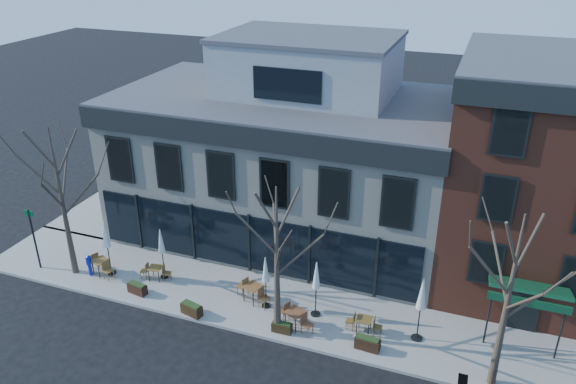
% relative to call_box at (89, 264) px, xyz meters
% --- Properties ---
extents(ground, '(120.00, 120.00, 0.00)m').
position_rel_call_box_xyz_m(ground, '(7.57, 3.16, -0.79)').
color(ground, black).
rests_on(ground, ground).
extents(sidewalk_front, '(33.50, 4.70, 0.15)m').
position_rel_call_box_xyz_m(sidewalk_front, '(10.82, 1.01, -0.71)').
color(sidewalk_front, gray).
rests_on(sidewalk_front, ground).
extents(sidewalk_side, '(4.50, 12.00, 0.15)m').
position_rel_call_box_xyz_m(sidewalk_side, '(-3.68, 9.16, -0.71)').
color(sidewalk_side, gray).
rests_on(sidewalk_side, ground).
extents(corner_building, '(18.39, 10.39, 11.10)m').
position_rel_call_box_xyz_m(corner_building, '(7.64, 8.23, 3.94)').
color(corner_building, beige).
rests_on(corner_building, ground).
extents(red_brick_building, '(8.20, 11.78, 11.18)m').
position_rel_call_box_xyz_m(red_brick_building, '(20.57, 8.14, 4.85)').
color(red_brick_building, brown).
rests_on(red_brick_building, ground).
extents(tree_corner, '(3.93, 3.98, 7.92)m').
position_rel_call_box_xyz_m(tree_corner, '(-0.92, -0.04, 3.46)').
color(tree_corner, '#382B21').
rests_on(tree_corner, sidewalk_front).
extents(tree_mid, '(3.50, 3.55, 7.04)m').
position_rel_call_box_xyz_m(tree_mid, '(10.58, -0.74, 3.01)').
color(tree_mid, '#382B21').
rests_on(tree_mid, sidewalk_front).
extents(tree_right, '(3.72, 3.77, 7.48)m').
position_rel_call_box_xyz_m(tree_right, '(19.58, -0.74, 3.23)').
color(tree_right, '#382B21').
rests_on(tree_right, sidewalk_front).
extents(sign_pole, '(0.50, 0.10, 3.40)m').
position_rel_call_box_xyz_m(sign_pole, '(-2.93, -0.34, 1.29)').
color(sign_pole, black).
rests_on(sign_pole, sidewalk_front).
extents(call_box, '(0.24, 0.24, 1.20)m').
position_rel_call_box_xyz_m(call_box, '(0.00, 0.00, 0.00)').
color(call_box, '#0D1CB4').
rests_on(call_box, sidewalk_front).
extents(cafe_set_0, '(1.90, 1.14, 0.99)m').
position_rel_call_box_xyz_m(cafe_set_0, '(0.45, 0.31, -0.13)').
color(cafe_set_0, brown).
rests_on(cafe_set_0, sidewalk_front).
extents(cafe_set_1, '(1.66, 0.75, 0.85)m').
position_rel_call_box_xyz_m(cafe_set_1, '(3.35, 0.86, -0.20)').
color(cafe_set_1, brown).
rests_on(cafe_set_1, sidewalk_front).
extents(cafe_set_3, '(1.99, 1.17, 1.03)m').
position_rel_call_box_xyz_m(cafe_set_3, '(8.69, 0.89, -0.11)').
color(cafe_set_3, brown).
rests_on(cafe_set_3, sidewalk_front).
extents(cafe_set_4, '(1.96, 1.21, 1.02)m').
position_rel_call_box_xyz_m(cafe_set_4, '(11.21, -0.21, -0.11)').
color(cafe_set_4, brown).
rests_on(cafe_set_4, sidewalk_front).
extents(cafe_set_5, '(1.64, 0.66, 0.86)m').
position_rel_call_box_xyz_m(cafe_set_5, '(14.16, 0.50, -0.19)').
color(cafe_set_5, brown).
rests_on(cafe_set_5, sidewalk_front).
extents(umbrella_0, '(0.49, 0.49, 3.04)m').
position_rel_call_box_xyz_m(umbrella_0, '(0.89, 0.50, 1.51)').
color(umbrella_0, black).
rests_on(umbrella_0, sidewalk_front).
extents(umbrella_1, '(0.44, 0.44, 2.77)m').
position_rel_call_box_xyz_m(umbrella_1, '(3.64, 1.17, 1.32)').
color(umbrella_1, black).
rests_on(umbrella_1, sidewalk_front).
extents(umbrella_2, '(0.43, 0.43, 2.69)m').
position_rel_call_box_xyz_m(umbrella_2, '(9.43, 0.72, 1.26)').
color(umbrella_2, black).
rests_on(umbrella_2, sidewalk_front).
extents(umbrella_3, '(0.45, 0.45, 2.83)m').
position_rel_call_box_xyz_m(umbrella_3, '(11.79, 0.93, 1.36)').
color(umbrella_3, black).
rests_on(umbrella_3, sidewalk_front).
extents(umbrella_4, '(0.50, 0.50, 3.11)m').
position_rel_call_box_xyz_m(umbrella_4, '(16.43, 0.87, 1.56)').
color(umbrella_4, black).
rests_on(umbrella_4, sidewalk_front).
extents(planter_0, '(1.04, 0.55, 0.55)m').
position_rel_call_box_xyz_m(planter_0, '(3.15, -0.50, -0.36)').
color(planter_0, black).
rests_on(planter_0, sidewalk_front).
extents(planter_1, '(1.11, 0.66, 0.59)m').
position_rel_call_box_xyz_m(planter_1, '(6.44, -1.04, -0.35)').
color(planter_1, black).
rests_on(planter_1, sidewalk_front).
extents(planter_2, '(0.90, 0.37, 0.50)m').
position_rel_call_box_xyz_m(planter_2, '(10.78, -0.75, -0.39)').
color(planter_2, black).
rests_on(planter_2, sidewalk_front).
extents(planter_3, '(1.08, 0.48, 0.59)m').
position_rel_call_box_xyz_m(planter_3, '(14.56, -0.52, -0.34)').
color(planter_3, black).
rests_on(planter_3, sidewalk_front).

